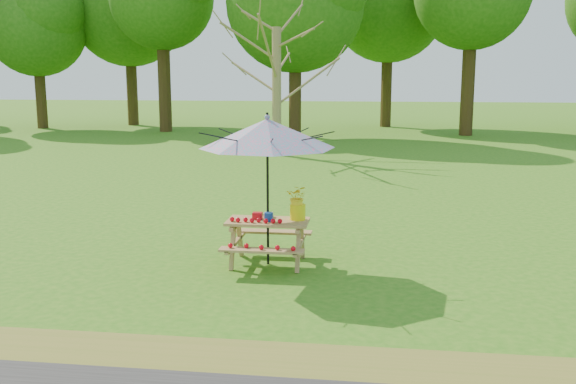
# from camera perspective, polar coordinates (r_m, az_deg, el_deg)

# --- Properties ---
(picnic_table) EXTENTS (1.20, 1.32, 0.67)m
(picnic_table) POSITION_cam_1_polar(r_m,az_deg,el_deg) (9.54, -1.80, -4.53)
(picnic_table) COLOR #9A7A45
(picnic_table) RESTS_ON ground
(patio_umbrella) EXTENTS (2.39, 2.39, 2.25)m
(patio_umbrella) POSITION_cam_1_polar(r_m,az_deg,el_deg) (9.26, -1.85, 5.22)
(patio_umbrella) COLOR black
(patio_umbrella) RESTS_ON ground
(produce_bins) EXTENTS (0.33, 0.40, 0.13)m
(produce_bins) POSITION_cam_1_polar(r_m,az_deg,el_deg) (9.49, -2.07, -2.15)
(produce_bins) COLOR red
(produce_bins) RESTS_ON picnic_table
(tomatoes_row) EXTENTS (0.77, 0.13, 0.07)m
(tomatoes_row) POSITION_cam_1_polar(r_m,az_deg,el_deg) (9.30, -2.90, -2.53)
(tomatoes_row) COLOR red
(tomatoes_row) RESTS_ON picnic_table
(flower_bucket) EXTENTS (0.33, 0.30, 0.52)m
(flower_bucket) POSITION_cam_1_polar(r_m,az_deg,el_deg) (9.43, 0.87, -0.84)
(flower_bucket) COLOR yellow
(flower_bucket) RESTS_ON picnic_table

